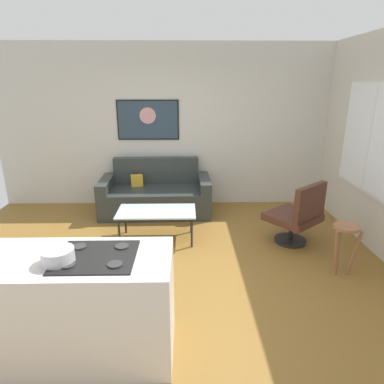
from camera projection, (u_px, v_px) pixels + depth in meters
The scene contains 10 objects.
ground at pixel (177, 272), 3.99m from camera, with size 6.40×6.40×0.04m, color brown.
back_wall at pixel (179, 127), 5.85m from camera, with size 6.40×0.05×2.80m, color beige.
couch at pixel (156, 196), 5.73m from camera, with size 1.86×0.92×0.90m.
coffee_table at pixel (157, 213), 4.66m from camera, with size 1.09×0.57×0.44m.
armchair at pixel (298, 215), 4.53m from camera, with size 0.87×0.87×0.89m.
bar_stool at pixel (345, 237), 3.82m from camera, with size 0.33×0.33×0.60m.
kitchen_counter at pixel (61, 306), 2.67m from camera, with size 1.78×0.69×0.90m.
mixing_bowl at pixel (58, 257), 2.43m from camera, with size 0.24×0.24×0.11m.
wall_painting at pixel (148, 120), 5.76m from camera, with size 1.07×0.03×0.68m.
window at pixel (370, 139), 4.44m from camera, with size 0.03×1.47×1.47m.
Camera 1 is at (0.12, -3.50, 2.14)m, focal length 31.15 mm.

